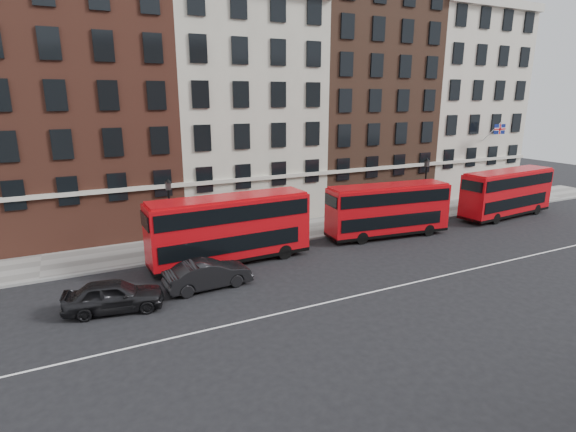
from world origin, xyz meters
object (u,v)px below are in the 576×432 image
car_front (208,274)px  traffic_light (488,186)px  car_rear (114,296)px  bus_c (388,209)px  bus_b (229,228)px  bus_d (507,192)px

car_front → traffic_light: (29.35, 5.75, 1.63)m
car_rear → car_front: (5.16, 0.67, -0.02)m
bus_c → traffic_light: size_ratio=3.07×
bus_c → car_front: size_ratio=2.02×
car_front → bus_b: bearing=-40.5°
car_rear → bus_c: bearing=-68.7°
bus_b → bus_c: size_ratio=1.07×
bus_c → car_rear: bus_c is taller
bus_c → bus_b: bearing=-173.7°
car_rear → traffic_light: bearing=-69.2°
bus_d → traffic_light: 2.46m
bus_d → car_front: bearing=-178.8°
traffic_light → car_front: bearing=-168.9°
car_rear → car_front: bearing=-72.3°
bus_c → car_front: (-15.44, -3.34, -1.40)m
car_front → traffic_light: traffic_light is taller
traffic_light → bus_c: bearing=-170.1°
bus_b → car_rear: bearing=-154.3°
car_rear → car_front: 5.20m
car_rear → traffic_light: 35.14m
car_rear → traffic_light: traffic_light is taller
bus_c → bus_d: size_ratio=0.96×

